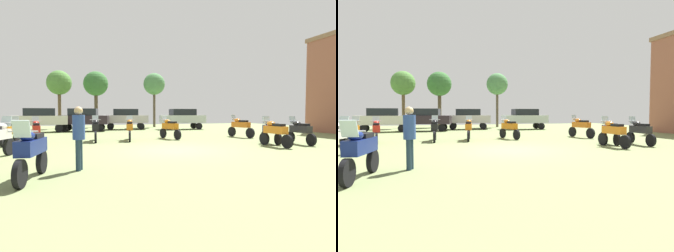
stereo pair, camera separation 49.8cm
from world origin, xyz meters
TOP-DOWN VIEW (x-y plane):
  - ground_plane at (0.00, 0.00)m, footprint 44.00×52.00m
  - motorcycle_1 at (-2.97, 4.89)m, footprint 0.62×2.27m
  - motorcycle_2 at (6.96, 0.06)m, footprint 0.62×2.11m
  - motorcycle_3 at (1.54, 5.01)m, footprint 0.82×2.10m
  - motorcycle_4 at (6.36, 4.56)m, footprint 0.76×2.25m
  - motorcycle_5 at (-1.03, 4.81)m, footprint 0.71×2.26m
  - motorcycle_7 at (-7.14, 4.32)m, footprint 0.69×2.13m
  - motorcycle_9 at (5.09, -0.29)m, footprint 0.62×2.15m
  - motorcycle_10 at (-6.02, 4.81)m, footprint 0.68×2.20m
  - motorcycle_12 at (-5.02, -3.89)m, footprint 0.69×2.13m
  - motorcycle_13 at (5.79, 0.87)m, footprint 0.75×2.13m
  - car_1 at (5.94, 13.98)m, footprint 4.36×1.96m
  - car_2 at (-3.42, 14.06)m, footprint 4.56×2.58m
  - car_3 at (-6.88, 13.78)m, footprint 4.40×2.07m
  - car_4 at (0.60, 15.63)m, footprint 4.52×2.41m
  - person_1 at (-3.92, -3.05)m, footprint 0.43×0.43m
  - tree_2 at (-5.64, 19.12)m, footprint 2.48×2.48m
  - tree_4 at (4.42, 18.88)m, footprint 2.44×2.44m
  - tree_5 at (-1.89, 20.65)m, footprint 2.74×2.74m

SIDE VIEW (x-z plane):
  - ground_plane at x=0.00m, z-range 0.00..0.02m
  - motorcycle_2 at x=6.96m, z-range 0.01..1.45m
  - motorcycle_10 at x=-6.02m, z-range 0.01..1.45m
  - motorcycle_7 at x=-7.14m, z-range 0.01..1.45m
  - motorcycle_13 at x=5.79m, z-range 0.01..1.45m
  - motorcycle_3 at x=1.54m, z-range 0.01..1.46m
  - motorcycle_9 at x=5.09m, z-range 0.01..1.47m
  - motorcycle_12 at x=-5.02m, z-range 0.01..1.48m
  - motorcycle_5 at x=-1.03m, z-range 0.01..1.47m
  - motorcycle_1 at x=-2.97m, z-range 0.01..1.49m
  - motorcycle_4 at x=6.36m, z-range 0.01..1.50m
  - person_1 at x=-3.92m, z-range 0.18..1.98m
  - car_1 at x=5.94m, z-range 0.19..2.19m
  - car_2 at x=-3.42m, z-range 0.19..2.19m
  - car_3 at x=-6.88m, z-range 0.19..2.19m
  - car_4 at x=0.60m, z-range 0.19..2.19m
  - tree_2 at x=-5.64m, z-range 1.68..7.64m
  - tree_5 at x=-1.89m, z-range 1.70..7.97m
  - tree_4 at x=4.42m, z-range 1.79..7.90m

